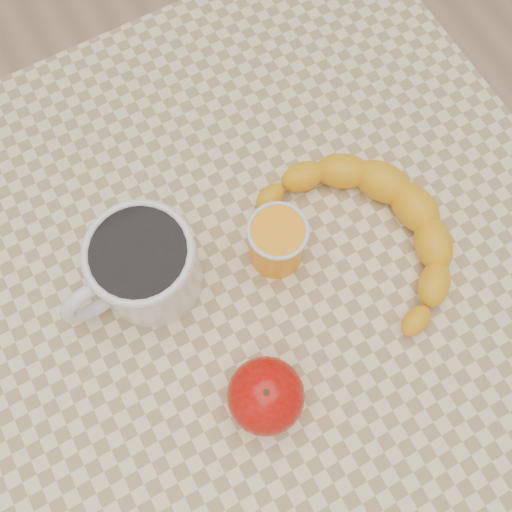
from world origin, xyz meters
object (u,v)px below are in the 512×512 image
table (256,281)px  coffee_mug (143,266)px  orange_juice_glass (277,242)px  apple (266,396)px  banana (371,233)px

table → coffee_mug: size_ratio=4.60×
orange_juice_glass → apple: size_ratio=0.84×
coffee_mug → banana: coffee_mug is taller
orange_juice_glass → banana: bearing=-19.8°
table → apple: size_ratio=8.26×
coffee_mug → orange_juice_glass: (0.15, -0.04, -0.01)m
coffee_mug → orange_juice_glass: coffee_mug is taller
coffee_mug → orange_juice_glass: 0.16m
banana → table: bearing=154.5°
orange_juice_glass → banana: (0.11, -0.04, -0.02)m
coffee_mug → apple: size_ratio=1.79×
table → apple: (-0.07, -0.15, 0.12)m
coffee_mug → apple: (0.05, -0.19, -0.02)m
coffee_mug → apple: bearing=-74.5°
table → coffee_mug: (-0.12, 0.04, 0.14)m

